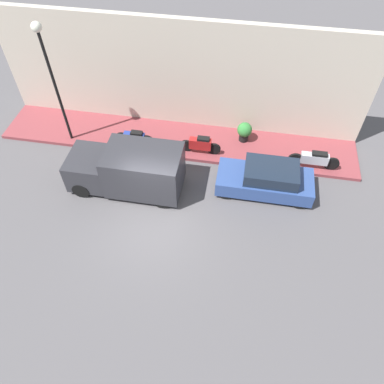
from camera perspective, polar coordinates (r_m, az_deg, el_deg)
The scene contains 10 objects.
ground_plane at distance 14.53m, azimuth -5.94°, elevation -4.48°, with size 60.00×60.00×0.00m, color #514F51.
sidewalk at distance 17.56m, azimuth -2.30°, elevation 7.95°, with size 2.42×16.25×0.15m.
building_facade at distance 17.14m, azimuth -1.63°, elevation 17.21°, with size 0.30×16.25×5.13m.
parked_car at distance 15.28m, azimuth 11.24°, elevation 1.89°, with size 1.60×3.83×1.34m.
delivery_van at distance 15.09m, azimuth -9.82°, elevation 3.41°, with size 1.90×4.54×1.98m.
scooter_silver at distance 16.66m, azimuth 18.16°, elevation 4.78°, with size 0.30×2.14×0.84m.
motorcycle_blue at distance 17.08m, azimuth -8.74°, elevation 8.16°, with size 0.30×1.77×0.78m.
motorcycle_red at distance 16.52m, azimuth 1.30°, elevation 7.26°, with size 0.30×1.81×0.85m.
streetlamp at distance 16.31m, azimuth -21.08°, elevation 17.81°, with size 0.40×0.40×5.42m.
potted_plant at distance 17.25m, azimuth 8.00°, elevation 9.19°, with size 0.67×0.67×0.93m.
Camera 1 is at (-8.16, -2.93, 11.66)m, focal length 35.00 mm.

